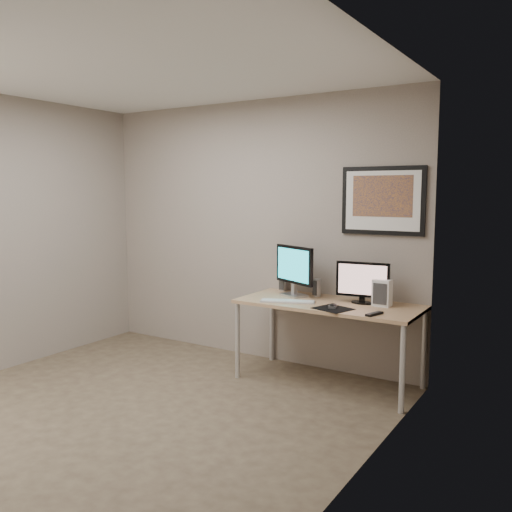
% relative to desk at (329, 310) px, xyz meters
% --- Properties ---
extents(floor, '(3.60, 3.60, 0.00)m').
position_rel_desk_xyz_m(floor, '(-1.00, -1.35, -0.66)').
color(floor, '#493C2D').
rests_on(floor, ground).
extents(room, '(3.60, 3.60, 3.60)m').
position_rel_desk_xyz_m(room, '(-1.00, -0.90, 0.98)').
color(room, white).
rests_on(room, ground).
extents(desk, '(1.60, 0.70, 0.73)m').
position_rel_desk_xyz_m(desk, '(0.00, 0.00, 0.00)').
color(desk, olive).
rests_on(desk, floor).
extents(framed_art, '(0.75, 0.04, 0.60)m').
position_rel_desk_xyz_m(framed_art, '(0.35, 0.33, 0.96)').
color(framed_art, black).
rests_on(framed_art, room).
extents(monitor_large, '(0.48, 0.25, 0.47)m').
position_rel_desk_xyz_m(monitor_large, '(-0.40, 0.10, 0.33)').
color(monitor_large, '#BAB9BF').
rests_on(monitor_large, desk).
extents(monitor_tv, '(0.47, 0.13, 0.37)m').
position_rel_desk_xyz_m(monitor_tv, '(0.26, 0.11, 0.26)').
color(monitor_tv, black).
rests_on(monitor_tv, desk).
extents(speaker_left, '(0.08, 0.08, 0.18)m').
position_rel_desk_xyz_m(speaker_left, '(-0.63, 0.29, 0.15)').
color(speaker_left, '#BAB9BF').
rests_on(speaker_left, desk).
extents(speaker_right, '(0.08, 0.08, 0.16)m').
position_rel_desk_xyz_m(speaker_right, '(-0.21, 0.21, 0.15)').
color(speaker_right, '#BAB9BF').
rests_on(speaker_right, desk).
extents(keyboard, '(0.50, 0.29, 0.02)m').
position_rel_desk_xyz_m(keyboard, '(-0.32, -0.17, 0.07)').
color(keyboard, silver).
rests_on(keyboard, desk).
extents(mousepad, '(0.34, 0.32, 0.00)m').
position_rel_desk_xyz_m(mousepad, '(0.14, -0.21, 0.07)').
color(mousepad, black).
rests_on(mousepad, desk).
extents(mouse, '(0.08, 0.11, 0.03)m').
position_rel_desk_xyz_m(mouse, '(0.12, -0.18, 0.09)').
color(mouse, black).
rests_on(mouse, mousepad).
extents(remote, '(0.10, 0.18, 0.02)m').
position_rel_desk_xyz_m(remote, '(0.51, -0.25, 0.08)').
color(remote, black).
rests_on(remote, desk).
extents(fan_unit, '(0.15, 0.11, 0.23)m').
position_rel_desk_xyz_m(fan_unit, '(0.44, 0.11, 0.18)').
color(fan_unit, silver).
rests_on(fan_unit, desk).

